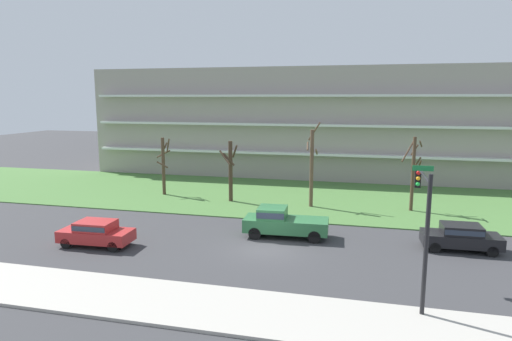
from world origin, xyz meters
TOP-DOWN VIEW (x-y plane):
  - ground at (0.00, 0.00)m, footprint 160.00×160.00m
  - sidewalk_curb_near at (0.00, -8.00)m, footprint 80.00×4.00m
  - grass_lawn_strip at (0.00, 14.00)m, footprint 80.00×16.00m
  - apartment_building at (0.00, 27.85)m, footprint 51.35×12.66m
  - tree_far_left at (-12.40, 12.12)m, footprint 1.63×1.55m
  - tree_left at (-5.63, 10.98)m, footprint 1.64×1.65m
  - tree_center at (1.37, 10.79)m, footprint 1.11×1.10m
  - tree_right at (9.28, 11.36)m, footprint 1.57×1.55m
  - sedan_red_near_left at (-10.18, -2.00)m, footprint 4.47×1.98m
  - pickup_green_center_left at (0.50, 2.49)m, footprint 5.49×2.26m
  - sedan_black_center_right at (11.22, 2.50)m, footprint 4.45×1.92m
  - traffic_signal_mast at (8.03, -5.10)m, footprint 0.90×4.48m

SIDE VIEW (x-z plane):
  - ground at x=0.00m, z-range 0.00..0.00m
  - grass_lawn_strip at x=0.00m, z-range 0.00..0.08m
  - sidewalk_curb_near at x=0.00m, z-range 0.00..0.15m
  - sedan_red_near_left at x=-10.18m, z-range 0.09..1.66m
  - sedan_black_center_right at x=11.22m, z-range 0.09..1.66m
  - pickup_green_center_left at x=0.50m, z-range 0.04..1.99m
  - tree_left at x=-5.63m, z-range 0.20..5.50m
  - tree_far_left at x=-12.40m, z-range 0.21..5.57m
  - tree_right at x=9.28m, z-range 0.28..6.23m
  - tree_center at x=1.37m, z-range -0.07..6.95m
  - traffic_signal_mast at x=8.03m, z-range 1.08..7.08m
  - apartment_building at x=0.00m, z-range 0.00..12.22m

